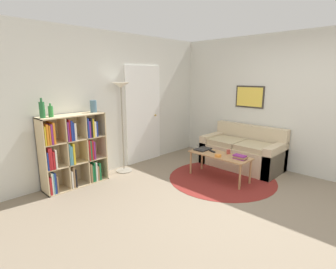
{
  "coord_description": "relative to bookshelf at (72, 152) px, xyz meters",
  "views": [
    {
      "loc": [
        -3.07,
        -1.49,
        1.81
      ],
      "look_at": [
        -0.02,
        1.49,
        0.85
      ],
      "focal_mm": 28.0,
      "sensor_mm": 36.0,
      "label": 1
    }
  ],
  "objects": [
    {
      "name": "laptop",
      "position": [
        2.0,
        -1.16,
        -0.13
      ],
      "size": [
        0.33,
        0.23,
        0.02
      ],
      "color": "black",
      "rests_on": "coffee_table"
    },
    {
      "name": "bottle_left",
      "position": [
        -0.41,
        -0.02,
        0.74
      ],
      "size": [
        0.08,
        0.08,
        0.3
      ],
      "color": "#236633",
      "rests_on": "bookshelf"
    },
    {
      "name": "coffee_table",
      "position": [
        1.96,
        -1.56,
        -0.19
      ],
      "size": [
        0.43,
        1.1,
        0.45
      ],
      "color": "#AD7F51",
      "rests_on": "ground_plane"
    },
    {
      "name": "vase_on_shelf",
      "position": [
        0.43,
        -0.0,
        0.72
      ],
      "size": [
        0.11,
        0.11,
        0.21
      ],
      "color": "slate",
      "rests_on": "bookshelf"
    },
    {
      "name": "rug",
      "position": [
        1.99,
        -1.61,
        -0.58
      ],
      "size": [
        1.89,
        1.89,
        0.01
      ],
      "color": "maroon",
      "rests_on": "ground_plane"
    },
    {
      "name": "wall_back",
      "position": [
        1.24,
        0.21,
        0.7
      ],
      "size": [
        7.02,
        0.11,
        2.6
      ],
      "color": "silver",
      "rests_on": "ground_plane"
    },
    {
      "name": "wall_right",
      "position": [
        3.25,
        -1.17,
        0.71
      ],
      "size": [
        0.08,
        5.72,
        2.6
      ],
      "color": "silver",
      "rests_on": "ground_plane"
    },
    {
      "name": "remote",
      "position": [
        2.0,
        -1.37,
        -0.13
      ],
      "size": [
        0.1,
        0.15,
        0.02
      ],
      "color": "black",
      "rests_on": "coffee_table"
    },
    {
      "name": "bookshelf",
      "position": [
        0.0,
        0.0,
        0.0
      ],
      "size": [
        1.05,
        0.34,
        1.2
      ],
      "color": "beige",
      "rests_on": "ground_plane"
    },
    {
      "name": "cup",
      "position": [
        2.1,
        -1.65,
        -0.1
      ],
      "size": [
        0.07,
        0.07,
        0.07
      ],
      "color": "#A33D33",
      "rests_on": "coffee_table"
    },
    {
      "name": "bottle_middle",
      "position": [
        -0.29,
        -0.02,
        0.7
      ],
      "size": [
        0.07,
        0.07,
        0.21
      ],
      "color": "#2D8438",
      "rests_on": "bookshelf"
    },
    {
      "name": "book_stack_on_table",
      "position": [
        1.97,
        -1.95,
        -0.1
      ],
      "size": [
        0.13,
        0.22,
        0.06
      ],
      "color": "#7F287A",
      "rests_on": "coffee_table"
    },
    {
      "name": "couch",
      "position": [
        2.86,
        -1.53,
        -0.3
      ],
      "size": [
        0.81,
        1.53,
        0.82
      ],
      "color": "#CCB793",
      "rests_on": "ground_plane"
    },
    {
      "name": "floor_lamp",
      "position": [
        0.99,
        -0.04,
        0.82
      ],
      "size": [
        0.32,
        0.32,
        1.7
      ],
      "color": "gray",
      "rests_on": "ground_plane"
    },
    {
      "name": "ground_plane",
      "position": [
        1.22,
        -2.53,
        -0.59
      ],
      "size": [
        14.0,
        14.0,
        0.0
      ],
      "primitive_type": "plane",
      "color": "gray"
    },
    {
      "name": "bowl",
      "position": [
        1.82,
        -1.62,
        -0.12
      ],
      "size": [
        0.11,
        0.11,
        0.04
      ],
      "color": "orange",
      "rests_on": "coffee_table"
    }
  ]
}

